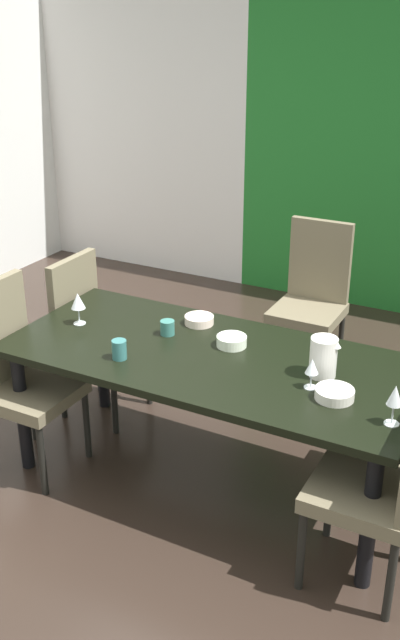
% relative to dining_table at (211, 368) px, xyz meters
% --- Properties ---
extents(ground_plane, '(5.99, 6.20, 0.02)m').
position_rel_dining_table_xyz_m(ground_plane, '(-0.22, -0.28, -0.68)').
color(ground_plane, '#2C211B').
extents(back_panel_interior, '(2.14, 0.10, 2.69)m').
position_rel_dining_table_xyz_m(back_panel_interior, '(-2.14, 2.76, 0.68)').
color(back_panel_interior, silver).
rests_on(back_panel_interior, ground_plane).
extents(dining_table, '(2.07, 0.93, 0.74)m').
position_rel_dining_table_xyz_m(dining_table, '(0.00, 0.00, 0.00)').
color(dining_table, black).
rests_on(dining_table, ground_plane).
extents(chair_right_near, '(0.44, 0.44, 0.92)m').
position_rel_dining_table_xyz_m(chair_right_near, '(0.96, -0.33, -0.15)').
color(chair_right_near, '#6A6048').
rests_on(chair_right_near, ground_plane).
extents(chair_left_far, '(0.45, 0.44, 0.97)m').
position_rel_dining_table_xyz_m(chair_left_far, '(-0.97, 0.33, -0.13)').
color(chair_left_far, '#6A6048').
rests_on(chair_left_far, ground_plane).
extents(chair_head_far, '(0.44, 0.45, 1.03)m').
position_rel_dining_table_xyz_m(chair_head_far, '(0.03, 1.44, -0.11)').
color(chair_head_far, '#6A6048').
rests_on(chair_head_far, ground_plane).
extents(chair_left_near, '(0.45, 0.44, 1.04)m').
position_rel_dining_table_xyz_m(chair_left_near, '(-0.97, -0.33, -0.11)').
color(chair_left_near, '#6A6048').
rests_on(chair_left_near, ground_plane).
extents(wine_glass_near_window, '(0.06, 0.06, 0.18)m').
position_rel_dining_table_xyz_m(wine_glass_near_window, '(0.95, -0.22, 0.21)').
color(wine_glass_near_window, silver).
rests_on(wine_glass_near_window, dining_table).
extents(wine_glass_east, '(0.06, 0.06, 0.15)m').
position_rel_dining_table_xyz_m(wine_glass_east, '(0.55, -0.09, 0.18)').
color(wine_glass_east, silver).
rests_on(wine_glass_east, dining_table).
extents(wine_glass_near_shelf, '(0.08, 0.08, 0.18)m').
position_rel_dining_table_xyz_m(wine_glass_near_shelf, '(-0.80, -0.00, 0.20)').
color(wine_glass_near_shelf, silver).
rests_on(wine_glass_near_shelf, dining_table).
extents(serving_bowl_west, '(0.16, 0.16, 0.05)m').
position_rel_dining_table_xyz_m(serving_bowl_west, '(-0.22, 0.30, 0.10)').
color(serving_bowl_west, '#F2DAC7').
rests_on(serving_bowl_west, dining_table).
extents(serving_bowl_rear, '(0.15, 0.15, 0.05)m').
position_rel_dining_table_xyz_m(serving_bowl_rear, '(0.05, 0.13, 0.10)').
color(serving_bowl_rear, white).
rests_on(serving_bowl_rear, dining_table).
extents(serving_bowl_south, '(0.17, 0.17, 0.05)m').
position_rel_dining_table_xyz_m(serving_bowl_south, '(0.67, -0.13, 0.10)').
color(serving_bowl_south, silver).
rests_on(serving_bowl_south, dining_table).
extents(cup_center, '(0.07, 0.07, 0.10)m').
position_rel_dining_table_xyz_m(cup_center, '(-0.37, -0.25, 0.12)').
color(cup_center, '#316A69').
rests_on(cup_center, dining_table).
extents(cup_front, '(0.07, 0.07, 0.08)m').
position_rel_dining_table_xyz_m(cup_front, '(-0.31, 0.10, 0.12)').
color(cup_front, '#336E65').
rests_on(cup_front, dining_table).
extents(pitcher_left, '(0.14, 0.13, 0.19)m').
position_rel_dining_table_xyz_m(pitcher_left, '(0.56, 0.05, 0.17)').
color(pitcher_left, silver).
rests_on(pitcher_left, dining_table).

